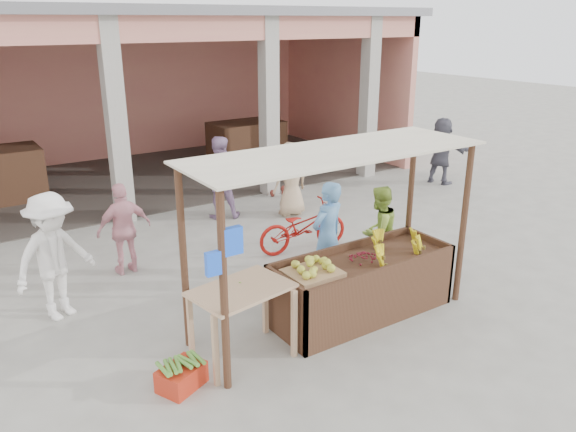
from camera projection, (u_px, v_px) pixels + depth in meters
ground at (333, 323)px, 7.66m from camera, size 60.00×60.00×0.00m
market_building at (114, 72)px, 13.81m from camera, size 14.40×6.40×4.20m
fruit_stall at (362, 288)px, 7.79m from camera, size 2.60×0.95×0.80m
stall_awning at (333, 183)px, 7.04m from camera, size 4.09×1.35×2.39m
banana_heap at (399, 244)px, 7.94m from camera, size 1.23×0.67×0.22m
melon_tray at (313, 269)px, 7.21m from camera, size 0.67×0.58×0.19m
berry_heap at (363, 256)px, 7.65m from camera, size 0.48×0.39×0.15m
side_table at (242, 299)px, 6.65m from camera, size 1.27×0.95×0.93m
papaya_pile at (241, 280)px, 6.56m from camera, size 0.75×0.43×0.22m
red_crate at (182, 377)px, 6.29m from camera, size 0.61×0.54×0.26m
plantain_bundle at (181, 364)px, 6.24m from camera, size 0.40×0.28×0.08m
produce_sacks at (284, 182)px, 13.17m from camera, size 1.06×0.79×0.64m
vendor_blue at (327, 233)px, 8.36m from camera, size 0.78×0.64×1.82m
vendor_green at (379, 229)px, 8.91m from camera, size 0.81×0.56×1.56m
motorcycle at (303, 226)px, 9.94m from camera, size 0.84×1.84×0.93m
shopper_a at (53, 252)px, 7.54m from camera, size 1.38×1.03×1.94m
shopper_b at (124, 226)px, 8.96m from camera, size 0.97×0.55×1.61m
shopper_c at (291, 175)px, 11.64m from camera, size 0.84×0.55×1.73m
shopper_d at (442, 149)px, 13.96m from camera, size 1.06×1.74×1.75m
shopper_f at (219, 174)px, 11.48m from camera, size 1.04×0.84×1.87m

